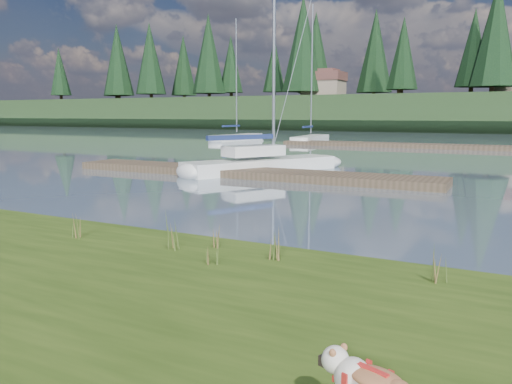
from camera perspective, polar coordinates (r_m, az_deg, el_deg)
The scene contains 20 objects.
ground at distance 39.45m, azimuth 18.63°, elevation 4.79°, with size 200.00×200.00×0.00m, color slate.
ridge at distance 82.15m, azimuth 23.23°, elevation 8.21°, with size 200.00×20.00×5.00m, color #1E3218.
sailboat_main at distance 22.38m, azimuth 1.88°, elevation 3.51°, with size 5.32×8.05×11.94m.
dock_near at distance 20.56m, azimuth -1.48°, elevation 2.26°, with size 16.00×2.00×0.30m, color #4C3D2C.
dock_far at distance 39.20m, azimuth 21.54°, elevation 4.83°, with size 26.00×2.20×0.30m, color #4C3D2C.
sailboat_bg_0 at distance 48.56m, azimuth -1.76°, elevation 6.33°, with size 2.22×7.92×11.35m.
sailboat_bg_1 at distance 46.02m, azimuth 6.51°, elevation 6.14°, with size 2.26×8.17×12.03m.
weed_0 at distance 8.24m, azimuth -9.75°, elevation -4.56°, with size 0.17×0.14×0.69m.
weed_1 at distance 8.32m, azimuth -4.20°, elevation -5.15°, with size 0.17×0.14×0.42m.
weed_2 at distance 7.56m, azimuth 2.19°, elevation -6.08°, with size 0.17×0.14×0.57m.
weed_3 at distance 9.43m, azimuth -19.77°, elevation -3.60°, with size 0.17×0.14×0.56m.
weed_4 at distance 7.43m, azimuth -5.06°, elevation -7.03°, with size 0.17×0.14×0.37m.
weed_5 at distance 7.03m, azimuth 20.23°, elevation -8.07°, with size 0.17×0.14×0.49m.
mud_lip at distance 9.64m, azimuth -10.67°, elevation -6.09°, with size 60.00×0.50×0.14m, color #33281C.
conifer_0 at distance 97.77m, azimuth -12.01°, elevation 14.70°, with size 5.72×5.72×14.15m.
conifer_1 at distance 92.52m, azimuth -2.87°, elevation 14.37°, with size 4.40×4.40×11.30m.
conifer_2 at distance 83.58m, azimuth 5.38°, elevation 16.48°, with size 6.60×6.60×16.05m.
conifer_3 at distance 82.97m, azimuth 16.45°, elevation 14.96°, with size 4.84×4.84×12.25m.
conifer_4 at distance 75.74m, azimuth 25.71°, elevation 16.11°, with size 6.16×6.16×15.10m.
house_0 at distance 83.81m, azimuth 7.78°, elevation 12.14°, with size 6.30×5.30×4.65m.
Camera 1 is at (5.73, -8.95, 2.55)m, focal length 35.00 mm.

